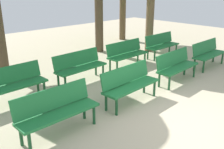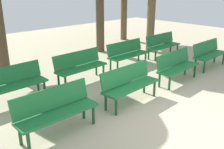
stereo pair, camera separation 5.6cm
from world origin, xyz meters
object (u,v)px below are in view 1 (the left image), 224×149
(bench_r1_c1, at_px, (12,83))
(bench_r1_c4, at_px, (161,44))
(bench_r0_c3, at_px, (176,65))
(bench_r0_c2, at_px, (129,82))
(bench_r1_c3, at_px, (127,53))
(bench_r0_c4, at_px, (208,52))
(bench_r0_c1, at_px, (57,109))
(bench_r1_c2, at_px, (80,65))

(bench_r1_c1, height_order, bench_r1_c4, same)
(bench_r0_c3, xyz_separation_m, bench_r1_c4, (1.92, 1.91, 0.00))
(bench_r0_c2, height_order, bench_r1_c4, same)
(bench_r0_c2, distance_m, bench_r1_c3, 2.78)
(bench_r0_c4, relative_size, bench_r1_c3, 1.00)
(bench_r0_c1, bearing_deg, bench_r1_c3, 25.85)
(bench_r0_c3, xyz_separation_m, bench_r1_c3, (-0.03, 1.92, 0.00))
(bench_r0_c1, distance_m, bench_r0_c4, 5.98)
(bench_r0_c2, xyz_separation_m, bench_r1_c4, (3.93, 1.94, 0.00))
(bench_r0_c1, relative_size, bench_r0_c4, 1.00)
(bench_r1_c4, bearing_deg, bench_r0_c1, -161.74)
(bench_r1_c2, distance_m, bench_r1_c3, 2.00)
(bench_r0_c1, distance_m, bench_r1_c4, 6.21)
(bench_r0_c4, relative_size, bench_r1_c2, 0.99)
(bench_r0_c1, bearing_deg, bench_r1_c2, 43.86)
(bench_r1_c3, bearing_deg, bench_r0_c2, -136.24)
(bench_r0_c1, height_order, bench_r1_c1, same)
(bench_r0_c2, bearing_deg, bench_r1_c3, 42.31)
(bench_r0_c2, height_order, bench_r1_c1, same)
(bench_r0_c4, xyz_separation_m, bench_r1_c3, (-2.02, 1.88, 0.00))
(bench_r1_c2, height_order, bench_r1_c4, same)
(bench_r0_c2, bearing_deg, bench_r1_c4, 23.99)
(bench_r1_c2, distance_m, bench_r1_c4, 3.95)
(bench_r1_c3, bearing_deg, bench_r1_c4, -1.15)
(bench_r1_c3, height_order, bench_r1_c4, same)
(bench_r1_c1, relative_size, bench_r1_c3, 1.00)
(bench_r0_c3, relative_size, bench_r1_c1, 1.00)
(bench_r0_c3, distance_m, bench_r1_c1, 4.44)
(bench_r1_c3, bearing_deg, bench_r0_c4, -43.81)
(bench_r1_c3, bearing_deg, bench_r1_c2, -179.89)
(bench_r1_c2, bearing_deg, bench_r0_c1, -138.39)
(bench_r0_c4, bearing_deg, bench_r1_c3, 136.14)
(bench_r0_c3, bearing_deg, bench_r1_c1, 152.58)
(bench_r1_c1, bearing_deg, bench_r1_c2, -0.95)
(bench_r0_c1, xyz_separation_m, bench_r0_c4, (5.98, 0.05, 0.00))
(bench_r1_c4, bearing_deg, bench_r0_c3, -134.85)
(bench_r0_c1, relative_size, bench_r0_c3, 0.99)
(bench_r0_c3, height_order, bench_r1_c3, same)
(bench_r1_c1, xyz_separation_m, bench_r1_c2, (2.00, 0.01, 0.00))
(bench_r0_c2, relative_size, bench_r1_c4, 1.01)
(bench_r0_c1, height_order, bench_r1_c3, same)
(bench_r0_c4, xyz_separation_m, bench_r1_c4, (-0.07, 1.87, 0.00))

